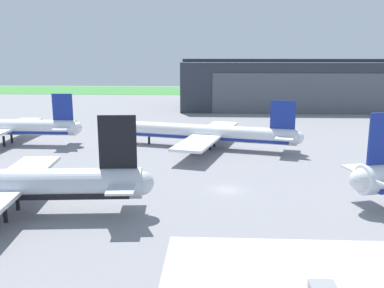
# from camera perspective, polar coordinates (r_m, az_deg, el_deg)

# --- Properties ---
(ground_plane) EXTENTS (440.00, 440.00, 0.00)m
(ground_plane) POSITION_cam_1_polar(r_m,az_deg,el_deg) (70.05, 4.78, -6.15)
(ground_plane) COLOR gray
(grass_field_strip) EXTENTS (440.00, 56.00, 0.08)m
(grass_field_strip) POSITION_cam_1_polar(r_m,az_deg,el_deg) (254.31, 3.46, 7.16)
(grass_field_strip) COLOR #41893F
(grass_field_strip) RESTS_ON ground_plane
(maintenance_hangar) EXTENTS (99.07, 33.81, 19.67)m
(maintenance_hangar) POSITION_cam_1_polar(r_m,az_deg,el_deg) (177.24, 15.15, 7.64)
(maintenance_hangar) COLOR #2D333D
(maintenance_hangar) RESTS_ON ground_plane
(airliner_far_right) EXTENTS (40.33, 32.10, 12.52)m
(airliner_far_right) POSITION_cam_1_polar(r_m,az_deg,el_deg) (112.76, -24.26, 2.01)
(airliner_far_right) COLOR white
(airliner_far_right) RESTS_ON ground_plane
(airliner_far_left) EXTENTS (43.96, 37.08, 11.71)m
(airliner_far_left) POSITION_cam_1_polar(r_m,az_deg,el_deg) (99.54, 1.87, 1.46)
(airliner_far_left) COLOR white
(airliner_far_left) RESTS_ON ground_plane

